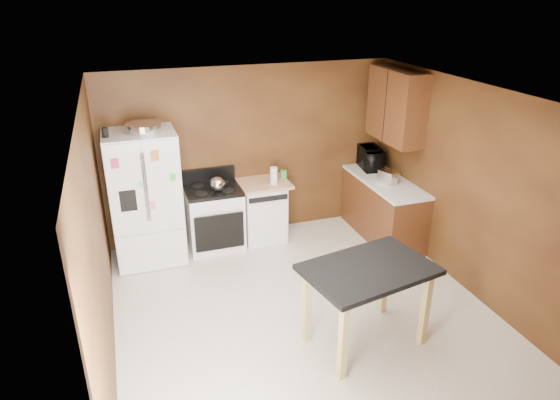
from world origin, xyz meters
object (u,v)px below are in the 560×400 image
microwave (370,159)px  gas_range (214,217)px  paper_towel (274,176)px  toaster (388,177)px  dishwasher (262,210)px  pen_cup (105,132)px  refrigerator (146,198)px  island (368,279)px  kettle (217,184)px  roasting_pan (143,128)px  green_canister (284,174)px

microwave → gas_range: (-2.47, -0.07, -0.58)m
paper_towel → microwave: bearing=5.0°
toaster → dishwasher: (-1.68, 0.62, -0.54)m
pen_cup → refrigerator: 1.04m
gas_range → island: bearing=-67.8°
kettle → island: size_ratio=0.14×
pen_cup → toaster: pen_cup is taller
refrigerator → microwave: bearing=2.2°
roasting_pan → gas_range: 1.63m
roasting_pan → island: 3.33m
pen_cup → green_canister: size_ratio=1.04×
dishwasher → paper_towel: bearing=-33.0°
microwave → toaster: bearing=-177.2°
kettle → toaster: kettle is taller
gas_range → paper_towel: bearing=-4.8°
roasting_pan → microwave: bearing=2.4°
toaster → microwave: 0.67m
dishwasher → toaster: bearing=-20.2°
toaster → refrigerator: refrigerator is taller
island → kettle: bearing=112.3°
pen_cup → refrigerator: bearing=15.9°
roasting_pan → dishwasher: 2.10m
kettle → gas_range: kettle is taller
roasting_pan → refrigerator: bearing=170.7°
paper_towel → island: paper_towel is taller
microwave → island: (-1.41, -2.66, -0.27)m
paper_towel → gas_range: paper_towel is taller
green_canister → gas_range: gas_range is taller
roasting_pan → gas_range: (0.84, 0.07, -1.39)m
green_canister → dishwasher: size_ratio=0.13×
pen_cup → microwave: size_ratio=0.22×
kettle → paper_towel: paper_towel is taller
paper_towel → green_canister: 0.28m
paper_towel → refrigerator: size_ratio=0.13×
roasting_pan → microwave: 3.41m
island → roasting_pan: bearing=127.0°
roasting_pan → kettle: roasting_pan is taller
roasting_pan → pen_cup: (-0.46, -0.10, 0.00)m
paper_towel → dishwasher: paper_towel is taller
roasting_pan → refrigerator: 0.96m
microwave → refrigerator: refrigerator is taller
pen_cup → toaster: 3.82m
pen_cup → green_canister: bearing=6.5°
gas_range → microwave: bearing=1.6°
roasting_pan → gas_range: size_ratio=0.40×
roasting_pan → refrigerator: size_ratio=0.25×
toaster → gas_range: (-2.40, 0.59, -0.53)m
gas_range → island: (1.06, -2.59, 0.31)m
refrigerator → island: refrigerator is taller
kettle → paper_towel: size_ratio=0.85×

